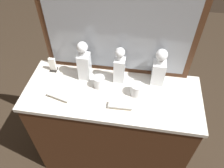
{
  "coord_description": "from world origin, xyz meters",
  "views": [
    {
      "loc": [
        0.15,
        -0.98,
        2.03
      ],
      "look_at": [
        0.0,
        0.0,
        0.99
      ],
      "focal_mm": 35.44,
      "sensor_mm": 36.0,
      "label": 1
    }
  ],
  "objects": [
    {
      "name": "silver_brush_far_right",
      "position": [
        -0.34,
        -0.1,
        0.92
      ],
      "size": [
        0.17,
        0.1,
        0.02
      ],
      "color": "#B7A88C",
      "rests_on": "dresser"
    },
    {
      "name": "crystal_tumbler_front",
      "position": [
        -0.09,
        0.04,
        0.94
      ],
      "size": [
        0.08,
        0.08,
        0.08
      ],
      "color": "white",
      "rests_on": "dresser"
    },
    {
      "name": "ground_plane",
      "position": [
        0.0,
        0.0,
        0.0
      ],
      "size": [
        6.0,
        6.0,
        0.0
      ],
      "primitive_type": "plane",
      "color": "#2D2319"
    },
    {
      "name": "dresser",
      "position": [
        0.0,
        0.0,
        0.45
      ],
      "size": [
        1.2,
        0.49,
        0.91
      ],
      "color": "#472816",
      "rests_on": "ground_plane"
    },
    {
      "name": "crystal_decanter_far_right",
      "position": [
        0.29,
        0.15,
        1.02
      ],
      "size": [
        0.09,
        0.09,
        0.28
      ],
      "color": "white",
      "rests_on": "dresser"
    },
    {
      "name": "crystal_decanter_right",
      "position": [
        -0.21,
        0.12,
        1.03
      ],
      "size": [
        0.08,
        0.08,
        0.3
      ],
      "color": "white",
      "rests_on": "dresser"
    },
    {
      "name": "dresser_mirror",
      "position": [
        0.0,
        0.23,
        1.27
      ],
      "size": [
        1.02,
        0.03,
        0.72
      ],
      "color": "#472816",
      "rests_on": "dresser"
    },
    {
      "name": "crystal_decanter_far_left",
      "position": [
        0.03,
        0.12,
        1.02
      ],
      "size": [
        0.07,
        0.07,
        0.28
      ],
      "color": "white",
      "rests_on": "dresser"
    },
    {
      "name": "crystal_tumbler_rear",
      "position": [
        0.16,
        0.01,
        0.94
      ],
      "size": [
        0.08,
        0.08,
        0.09
      ],
      "color": "white",
      "rests_on": "dresser"
    },
    {
      "name": "napkin_holder",
      "position": [
        -0.46,
        0.15,
        0.95
      ],
      "size": [
        0.05,
        0.05,
        0.11
      ],
      "color": "black",
      "rests_on": "dresser"
    },
    {
      "name": "silver_brush_far_left",
      "position": [
        0.07,
        -0.12,
        0.92
      ],
      "size": [
        0.16,
        0.06,
        0.02
      ],
      "color": "#B7A88C",
      "rests_on": "dresser"
    }
  ]
}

